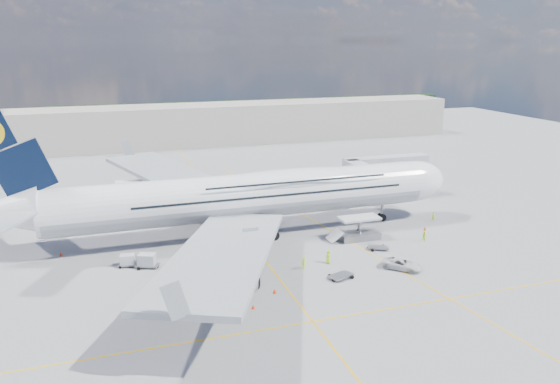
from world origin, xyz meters
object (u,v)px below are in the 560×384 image
object	(u,v)px
dolly_row_b	(147,260)
dolly_row_a	(209,307)
crew_van	(328,257)
catering_truck_outer	(171,186)
crew_nose	(433,216)
dolly_nose_near	(341,276)
jet_bridge	(378,168)
airliner	(246,195)
cone_nose	(425,228)
catering_truck_inner	(134,193)
cone_wing_left_inner	(147,226)
cone_wing_left_outer	(145,195)
dolly_row_c	(229,273)
cone_wing_right_outer	(253,307)
service_van	(402,264)
baggage_tug	(206,304)
crew_wing	(248,291)
dolly_nose_far	(378,247)
crew_loader	(424,236)
light_mast	(0,135)
dolly_back	(127,260)
cone_tail	(61,254)
cargo_loader	(358,231)
crew_tug	(304,263)
cone_wing_right_inner	(275,291)

from	to	relation	value
dolly_row_b	dolly_row_a	bearing A→B (deg)	-46.83
crew_van	catering_truck_outer	bearing A→B (deg)	0.47
catering_truck_outer	crew_nose	world-z (taller)	catering_truck_outer
dolly_row_a	dolly_nose_near	distance (m)	18.97
jet_bridge	airliner	bearing A→B (deg)	-159.69
dolly_row_b	cone_nose	xyz separation A→B (m)	(46.05, 1.43, -0.77)
catering_truck_inner	cone_wing_left_inner	world-z (taller)	catering_truck_inner
dolly_nose_near	cone_wing_left_outer	size ratio (longest dim) A/B	6.96
dolly_row_c	cone_wing_right_outer	size ratio (longest dim) A/B	6.30
service_van	cone_wing_right_outer	distance (m)	23.46
cone_wing_left_inner	crew_nose	bearing A→B (deg)	-14.30
baggage_tug	catering_truck_inner	distance (m)	47.95
crew_wing	cone_nose	world-z (taller)	crew_wing
dolly_nose_far	dolly_nose_near	size ratio (longest dim) A/B	0.92
catering_truck_inner	crew_loader	xyz separation A→B (m)	(42.32, -36.10, -1.25)
light_mast	baggage_tug	size ratio (longest dim) A/B	10.36
jet_bridge	dolly_back	xyz separation A→B (m)	(-48.92, -17.90, -5.92)
jet_bridge	cone_wing_right_outer	xyz separation A→B (m)	(-35.42, -35.80, -6.58)
crew_van	cone_tail	xyz separation A→B (m)	(-36.72, 15.00, -0.71)
cargo_loader	cone_wing_left_outer	distance (m)	47.65
crew_wing	cone_nose	xyz separation A→B (m)	(34.88, 14.80, -0.52)
service_van	crew_tug	size ratio (longest dim) A/B	3.07
dolly_nose_near	service_van	bearing A→B (deg)	-21.71
dolly_row_a	cone_wing_left_inner	world-z (taller)	cone_wing_left_inner
cone_wing_left_outer	jet_bridge	bearing A→B (deg)	-23.16
cone_tail	jet_bridge	bearing A→B (deg)	10.56
catering_truck_inner	crew_van	xyz separation A→B (m)	(24.36, -39.36, -1.16)
dolly_nose_near	crew_tug	distance (m)	5.76
airliner	cone_tail	distance (m)	29.38
jet_bridge	light_mast	distance (m)	74.11
cone_wing_right_inner	cone_wing_right_outer	size ratio (longest dim) A/B	1.13
crew_wing	cone_wing_left_outer	world-z (taller)	crew_wing
cone_wing_right_outer	crew_loader	bearing A→B (deg)	22.47
crew_nose	crew_van	size ratio (longest dim) A/B	0.90
crew_loader	cone_wing_right_inner	distance (m)	29.99
crew_loader	catering_truck_inner	bearing A→B (deg)	164.93
catering_truck_outer	cone_nose	world-z (taller)	catering_truck_outer
dolly_row_a	crew_tug	size ratio (longest dim) A/B	2.16
dolly_row_b	cone_wing_right_outer	distance (m)	19.84
dolly_nose_far	crew_nose	size ratio (longest dim) A/B	1.95
light_mast	cone_nose	world-z (taller)	light_mast
cone_wing_right_outer	cone_tail	world-z (taller)	cone_tail
light_mast	dolly_row_a	size ratio (longest dim) A/B	6.65
dolly_back	crew_wing	xyz separation A→B (m)	(13.76, -14.71, -0.10)
jet_bridge	dolly_row_c	bearing A→B (deg)	-143.27
cargo_loader	service_van	distance (m)	13.03
cone_wing_left_outer	cone_wing_right_outer	distance (m)	54.98
cone_wing_right_inner	dolly_row_b	bearing A→B (deg)	137.45
crew_loader	cone_tail	distance (m)	55.94
cone_wing_right_inner	cone_wing_left_outer	bearing A→B (deg)	102.88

